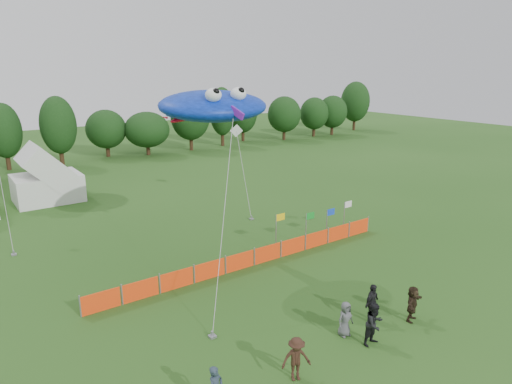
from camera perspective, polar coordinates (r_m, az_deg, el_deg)
ground at (r=21.17m, az=9.93°, el=-17.36°), size 160.00×160.00×0.00m
treeline at (r=59.42m, az=-21.20°, el=7.48°), size 104.57×8.78×8.36m
tent_right at (r=43.36m, az=-24.71°, el=1.46°), size 5.46×4.37×3.85m
barrier_fence at (r=27.16m, az=-0.27°, el=-8.17°), size 19.90×0.06×1.00m
flag_row at (r=30.93m, az=7.46°, el=-3.40°), size 6.73×0.68×2.29m
spectator_b at (r=20.53m, az=14.60°, el=-15.67°), size 0.94×0.75×1.90m
spectator_c at (r=18.12m, az=5.05°, el=-20.08°), size 1.30×1.04×1.76m
spectator_d at (r=22.15m, az=14.29°, el=-13.28°), size 1.15×0.67×1.83m
spectator_e at (r=20.91m, az=11.09°, el=-15.31°), size 0.80×0.55×1.59m
spectator_f at (r=22.74m, az=18.97°, el=-13.06°), size 1.66×1.03×1.71m
stingray_kite at (r=25.63m, az=-5.76°, el=10.70°), size 7.63×14.64×10.41m
small_kite_white at (r=36.38m, az=-1.89°, el=4.37°), size 1.78×3.96×6.89m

